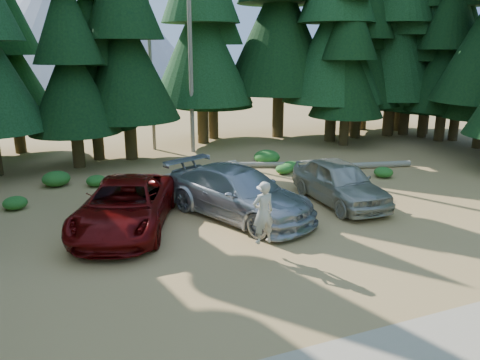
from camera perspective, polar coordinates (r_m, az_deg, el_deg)
The scene contains 20 objects.
ground at distance 15.06m, azimuth 7.23°, elevation -7.74°, with size 160.00×160.00×0.00m, color #A98148.
forest_belt_north at distance 28.48m, azimuth -7.57°, elevation 3.53°, with size 36.00×7.00×22.00m, color black, non-canonical shape.
snag_front at distance 27.58m, azimuth -6.09°, elevation 15.74°, with size 0.24×0.24×12.00m, color gray.
snag_back at distance 28.58m, azimuth -10.85°, elevation 13.55°, with size 0.20×0.20×10.00m, color gray.
mountain_peak at distance 100.54m, azimuth -20.65°, elevation 18.66°, with size 48.00×50.00×28.00m.
red_pickup at distance 16.33m, azimuth -13.79°, elevation -3.01°, with size 2.80×6.06×1.68m, color #600808.
silver_minivan_center at distance 17.01m, azimuth -0.18°, elevation -1.59°, with size 2.52×6.20×1.80m, color #ACAFB4.
silver_minivan_right at distance 18.95m, azimuth 12.03°, elevation -0.23°, with size 2.04×5.07×1.73m, color #ADAA99.
frisbee_player at distance 13.70m, azimuth 2.85°, elevation -3.95°, with size 0.73×0.51×1.89m.
log_left at distance 23.21m, azimuth -4.74°, elevation 1.21°, with size 0.32×0.32×4.51m, color gray.
log_mid at distance 24.34m, azimuth 2.21°, elevation 1.89°, with size 0.28×0.28×3.37m, color gray.
log_right at distance 24.96m, azimuth 15.09°, elevation 1.74°, with size 0.31×0.31×4.87m, color gray.
shrub_far_left at distance 22.52m, azimuth -21.50°, elevation 0.15°, with size 1.22×1.22×0.67m, color #20621D.
shrub_left at distance 21.94m, azimuth -17.10°, elevation -0.08°, with size 0.89×0.89×0.49m, color #20621D.
shrub_center_left at distance 20.09m, azimuth -13.88°, elevation -1.21°, with size 0.97×0.97×0.53m, color #20621D.
shrub_center_right at distance 23.13m, azimuth 5.35°, elevation 1.31°, with size 0.81×0.81×0.45m, color #20621D.
shrub_right at distance 23.70m, azimuth 6.26°, elevation 1.69°, with size 0.90×0.90×0.50m, color #20621D.
shrub_far_right at distance 24.97m, azimuth 3.28°, elevation 2.80°, with size 1.38×1.38×0.76m, color #20621D.
shrub_edge_west at distance 19.94m, azimuth -25.73°, elevation -2.53°, with size 0.90×0.90×0.50m, color #20621D.
shrub_edge_east at distance 23.43m, azimuth 17.09°, elevation 0.91°, with size 0.90×0.90×0.49m, color #20621D.
Camera 1 is at (-6.87, -11.99, 5.97)m, focal length 35.00 mm.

